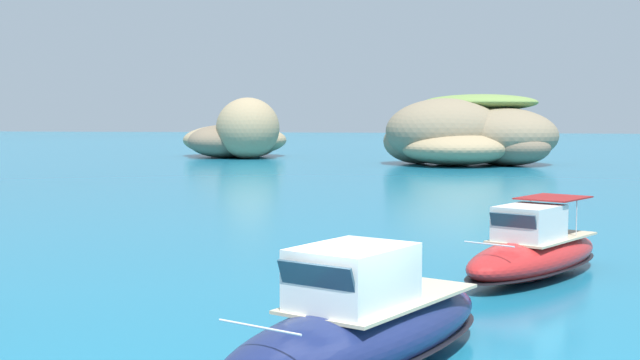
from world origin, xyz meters
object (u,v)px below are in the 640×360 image
object	(u,v)px
islet_large	(468,135)
motorboat_red	(534,253)
motorboat_navy	(363,327)
islet_small	(238,137)

from	to	relation	value
islet_large	motorboat_red	bearing A→B (deg)	-88.08
islet_large	motorboat_navy	distance (m)	63.67
islet_large	islet_small	distance (m)	25.90
motorboat_navy	motorboat_red	world-z (taller)	motorboat_navy
islet_large	islet_small	world-z (taller)	islet_large
islet_small	motorboat_red	distance (m)	68.82
islet_large	islet_small	xyz separation A→B (m)	(-24.13, 9.40, -0.49)
islet_large	motorboat_navy	bearing A→B (deg)	-91.64
islet_small	motorboat_red	size ratio (longest dim) A/B	2.22
motorboat_navy	motorboat_red	bearing A→B (deg)	68.62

